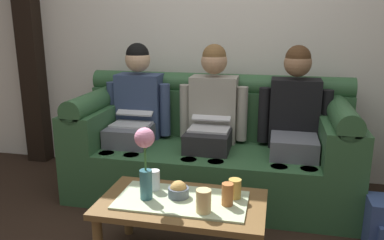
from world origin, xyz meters
name	(u,v)px	position (x,y,z in m)	size (l,w,h in m)	color
back_wall_patterned	(223,15)	(0.00, 1.70, 1.45)	(6.00, 0.12, 2.90)	silver
timber_pillar	(28,15)	(-1.86, 1.58, 1.45)	(0.20, 0.20, 2.90)	black
couch	(211,150)	(0.00, 1.17, 0.37)	(2.21, 0.88, 0.96)	#2D5633
person_left	(136,112)	(-0.65, 1.17, 0.66)	(0.56, 0.67, 1.22)	#595B66
person_middle	(211,116)	(0.00, 1.17, 0.66)	(0.56, 0.67, 1.22)	#232326
person_right	(294,120)	(0.65, 1.17, 0.66)	(0.56, 0.67, 1.22)	#595B66
coffee_table	(182,209)	(0.00, 0.18, 0.34)	(0.96, 0.54, 0.40)	brown
flower_vase	(145,156)	(-0.20, 0.14, 0.66)	(0.11, 0.11, 0.43)	#336672
snack_bowl	(178,190)	(-0.03, 0.20, 0.44)	(0.12, 0.12, 0.10)	#4C5666
cup_near_left	(154,180)	(-0.20, 0.27, 0.46)	(0.07, 0.07, 0.12)	silver
cup_near_right	(235,189)	(0.29, 0.27, 0.46)	(0.07, 0.07, 0.11)	gold
cup_far_center	(204,201)	(0.15, 0.06, 0.47)	(0.08, 0.08, 0.13)	#DBB77A
cup_far_left	(227,194)	(0.26, 0.17, 0.47)	(0.06, 0.06, 0.13)	#B26633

